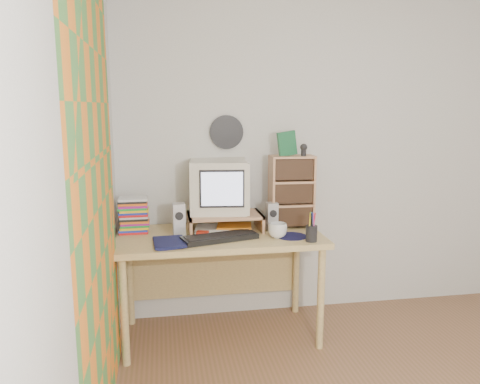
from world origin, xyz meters
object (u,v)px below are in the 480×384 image
object	(u,v)px
cd_rack	(292,192)
crt_monitor	(219,187)
keyboard	(220,238)
dvd_stack	(134,213)
mug	(278,230)
desk	(219,250)
diary	(154,242)

from	to	relation	value
cd_rack	crt_monitor	bearing A→B (deg)	177.97
keyboard	dvd_stack	world-z (taller)	dvd_stack
cd_rack	keyboard	bearing A→B (deg)	-153.60
keyboard	mug	distance (m)	0.39
cd_rack	mug	world-z (taller)	cd_rack
desk	dvd_stack	size ratio (longest dim) A/B	5.05
cd_rack	mug	size ratio (longest dim) A/B	4.16
desk	mug	world-z (taller)	mug
crt_monitor	keyboard	world-z (taller)	crt_monitor
desk	dvd_stack	world-z (taller)	dvd_stack
crt_monitor	diary	world-z (taller)	crt_monitor
desk	keyboard	world-z (taller)	keyboard
crt_monitor	dvd_stack	bearing A→B (deg)	-173.10
dvd_stack	cd_rack	size ratio (longest dim) A/B	0.53
crt_monitor	dvd_stack	xyz separation A→B (m)	(-0.60, -0.00, -0.17)
diary	desk	bearing A→B (deg)	25.41
cd_rack	diary	world-z (taller)	cd_rack
crt_monitor	keyboard	distance (m)	0.41
desk	dvd_stack	distance (m)	0.65
keyboard	dvd_stack	distance (m)	0.65
diary	keyboard	bearing A→B (deg)	2.41
crt_monitor	cd_rack	distance (m)	0.53
desk	mug	distance (m)	0.47
crt_monitor	cd_rack	size ratio (longest dim) A/B	0.75
keyboard	diary	distance (m)	0.43
desk	cd_rack	world-z (taller)	cd_rack
desk	crt_monitor	size ratio (longest dim) A/B	3.57
desk	dvd_stack	xyz separation A→B (m)	(-0.58, 0.09, 0.27)
desk	diary	world-z (taller)	diary
dvd_stack	cd_rack	world-z (taller)	cd_rack
crt_monitor	mug	distance (m)	0.53
keyboard	cd_rack	world-z (taller)	cd_rack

